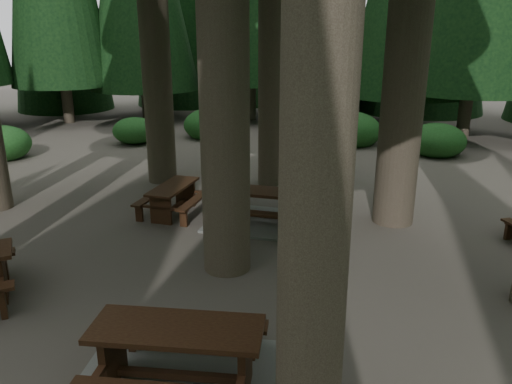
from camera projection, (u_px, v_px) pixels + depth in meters
The scene contains 5 objects.
ground at pixel (188, 260), 9.39m from camera, with size 80.00×80.00×0.00m, color #49433C.
picnic_table_a at pixel (179, 368), 5.92m from camera, with size 3.26×3.08×0.87m.
picnic_table_b at pixel (173, 195), 11.62m from camera, with size 1.77×1.97×0.71m.
picnic_table_c at pixel (260, 212), 11.15m from camera, with size 2.78×2.54×0.77m.
shrub_ring at pixel (241, 236), 9.46m from camera, with size 23.86×24.64×1.49m.
Camera 1 is at (5.99, -6.22, 4.11)m, focal length 35.00 mm.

